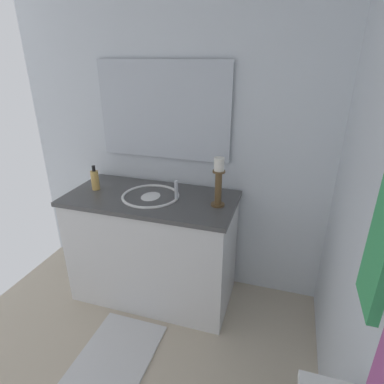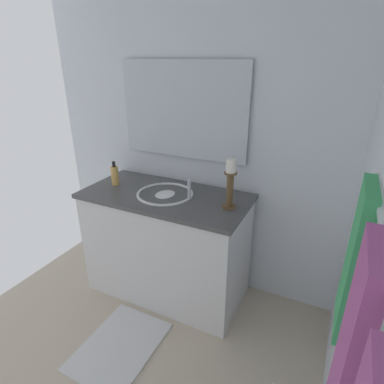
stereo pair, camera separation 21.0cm
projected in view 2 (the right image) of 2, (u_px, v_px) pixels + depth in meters
name	position (u px, v px, depth m)	size (l,w,h in m)	color
wall_left	(190.00, 129.00, 2.32)	(0.04, 2.35, 2.45)	silver
vanity_cabinet	(167.00, 244.00, 2.38)	(0.58, 1.19, 0.83)	silver
sink_basin	(165.00, 199.00, 2.24)	(0.40, 0.40, 0.24)	white
mirror	(183.00, 111.00, 2.24)	(0.02, 0.97, 0.68)	silver
candle_holder_tall	(230.00, 182.00, 1.96)	(0.09, 0.09, 0.32)	brown
soap_bottle	(115.00, 175.00, 2.37)	(0.06, 0.06, 0.18)	#E5B259
towel_near_vanity	(354.00, 261.00, 0.77)	(0.18, 0.03, 0.40)	#389E59
towel_center	(347.00, 362.00, 0.57)	(0.16, 0.03, 0.49)	#A54C8C
bath_mat	(120.00, 346.00, 2.03)	(0.60, 0.44, 0.02)	silver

